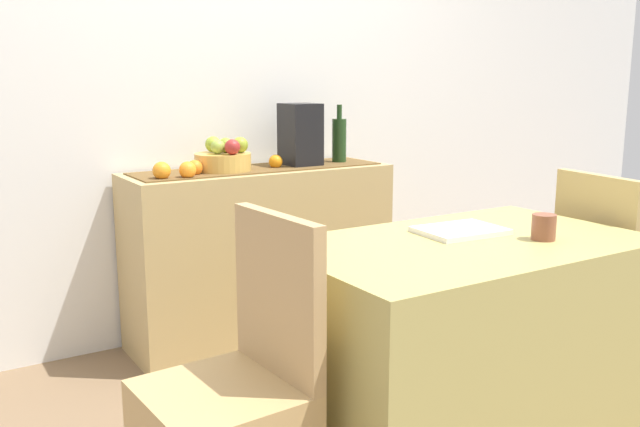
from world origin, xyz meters
TOP-DOWN VIEW (x-y plane):
  - ground_plane at (0.00, 0.00)m, footprint 6.40×6.40m
  - room_wall_rear at (0.00, 1.18)m, footprint 6.40×0.06m
  - sideboard_console at (0.04, 0.92)m, footprint 1.28×0.42m
  - table_runner at (0.04, 0.92)m, footprint 1.20×0.32m
  - fruit_bowl at (-0.15, 0.92)m, footprint 0.26×0.26m
  - apple_left at (-0.13, 0.93)m, footprint 0.07×0.07m
  - apple_center at (-0.14, 0.84)m, footprint 0.07×0.07m
  - apple_right at (-0.18, 0.89)m, footprint 0.07×0.07m
  - apple_rear at (-0.17, 0.98)m, footprint 0.07×0.07m
  - apple_upper at (-0.08, 0.89)m, footprint 0.07×0.07m
  - wine_bottle at (0.49, 0.92)m, footprint 0.07×0.07m
  - coffee_maker at (0.26, 0.92)m, footprint 0.16×0.18m
  - orange_loose_end at (-0.31, 0.87)m, footprint 0.07×0.07m
  - orange_loose_mid at (-0.47, 0.83)m, footprint 0.08×0.08m
  - orange_loose_near_bowl at (-0.37, 0.80)m, footprint 0.07×0.07m
  - orange_loose_far at (0.11, 0.90)m, footprint 0.07×0.07m
  - dining_table at (0.12, -0.38)m, footprint 1.18×0.72m
  - open_book at (0.18, -0.29)m, footprint 0.30×0.23m
  - coffee_cup at (0.34, -0.51)m, footprint 0.08×0.08m
  - chair_by_corner at (0.98, -0.38)m, footprint 0.45×0.45m

SIDE VIEW (x-z plane):
  - ground_plane at x=0.00m, z-range -0.02..0.00m
  - chair_by_corner at x=0.98m, z-range -0.18..0.72m
  - dining_table at x=0.12m, z-range 0.00..0.74m
  - sideboard_console at x=0.04m, z-range 0.00..0.83m
  - open_book at x=0.18m, z-range 0.74..0.76m
  - coffee_cup at x=0.34m, z-range 0.74..0.82m
  - table_runner at x=0.04m, z-range 0.83..0.84m
  - orange_loose_far at x=0.11m, z-range 0.83..0.90m
  - orange_loose_end at x=-0.31m, z-range 0.83..0.90m
  - orange_loose_near_bowl at x=-0.37m, z-range 0.83..0.91m
  - orange_loose_mid at x=-0.47m, z-range 0.83..0.91m
  - fruit_bowl at x=-0.15m, z-range 0.84..0.92m
  - wine_bottle at x=0.49m, z-range 0.81..1.10m
  - apple_right at x=-0.18m, z-range 0.92..0.99m
  - apple_left at x=-0.13m, z-range 0.92..0.99m
  - apple_center at x=-0.14m, z-range 0.92..0.99m
  - apple_upper at x=-0.08m, z-range 0.92..0.99m
  - apple_rear at x=-0.17m, z-range 0.92..0.99m
  - coffee_maker at x=0.26m, z-range 0.83..1.14m
  - room_wall_rear at x=0.00m, z-range 0.00..2.70m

